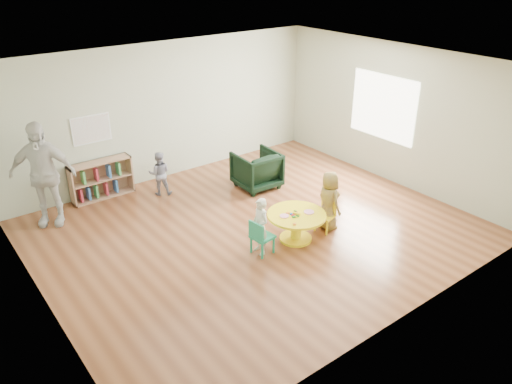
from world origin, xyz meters
TOP-DOWN VIEW (x-y plane):
  - room at (0.01, 0.00)m, footprint 7.10×7.00m
  - activity_table at (0.33, -0.67)m, footprint 0.97×0.97m
  - kid_chair_left at (-0.40, -0.65)m, footprint 0.35×0.35m
  - kid_chair_right at (0.97, -0.72)m, footprint 0.36×0.36m
  - bookshelf at (-1.61, 2.86)m, footprint 1.20×0.30m
  - alphabet_poster at (-1.60, 2.98)m, footprint 0.74×0.01m
  - armchair at (1.07, 1.37)m, footprint 0.84×0.87m
  - child_left at (-0.38, -0.61)m, footprint 0.25×0.36m
  - child_right at (1.04, -0.70)m, footprint 0.39×0.55m
  - toddler at (-0.64, 2.26)m, footprint 0.54×0.50m
  - adult_caretaker at (-2.73, 2.40)m, footprint 1.18×0.95m

SIDE VIEW (x-z plane):
  - kid_chair_right at x=0.97m, z-range 0.02..0.56m
  - kid_chair_left at x=-0.40m, z-range 0.02..0.61m
  - activity_table at x=0.33m, z-range 0.07..0.60m
  - bookshelf at x=-1.61m, z-range -0.01..0.74m
  - armchair at x=1.07m, z-range 0.00..0.76m
  - toddler at x=-0.64m, z-range 0.00..0.88m
  - child_left at x=-0.38m, z-range 0.00..0.95m
  - child_right at x=1.04m, z-range 0.00..1.05m
  - adult_caretaker at x=-2.73m, z-range 0.00..1.87m
  - alphabet_poster at x=-1.60m, z-range 1.08..1.62m
  - room at x=0.01m, z-range 0.49..3.29m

